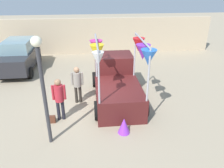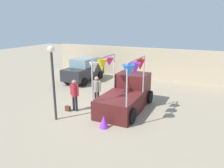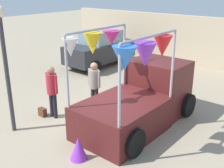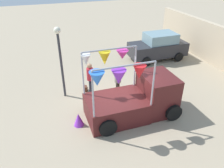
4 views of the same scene
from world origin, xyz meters
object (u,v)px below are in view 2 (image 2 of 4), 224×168
Objects in this scene: vendor_truck at (127,93)px; parked_car at (84,70)px; person_customer at (74,92)px; street_lamp at (53,72)px; folded_kite_bundle_violet at (104,122)px; person_vendor at (97,88)px; handbag at (68,108)px.

vendor_truck reaches higher than parked_car.
street_lamp reaches higher than person_customer.
person_customer is 2.91× the size of folded_kite_bundle_violet.
person_vendor is (3.64, -4.36, 0.08)m from parked_car.
handbag is (-0.98, -1.49, -0.89)m from person_vendor.
person_customer reaches higher than folded_kite_bundle_violet.
folded_kite_bundle_violet is (5.35, -6.77, -0.64)m from parked_car.
person_vendor is at bearing 56.64° from handbag.
person_customer is 1.03× the size of person_vendor.
handbag is (-2.73, -1.77, -0.76)m from vendor_truck.
person_vendor is (0.63, 1.29, -0.03)m from person_customer.
handbag is at bearing -150.26° from person_customer.
street_lamp is (2.78, -6.99, 1.46)m from parked_car.
person_customer reaches higher than handbag.
street_lamp reaches higher than folded_kite_bundle_violet.
person_customer is (-2.38, -1.57, 0.16)m from vendor_truck.
parked_car is 2.29× the size of person_customer.
vendor_truck is 14.80× the size of handbag.
person_customer is at bearing 80.51° from street_lamp.
handbag is 2.54m from street_lamp.
folded_kite_bundle_violet is (1.71, -2.41, -0.73)m from person_vendor.
person_customer is at bearing -146.65° from vendor_truck.
vendor_truck reaches higher than person_customer.
vendor_truck is at bearing 8.92° from person_vendor.
vendor_truck reaches higher than person_vendor.
handbag is at bearing -123.36° from person_vendor.
handbag is 0.47× the size of folded_kite_bundle_violet.
person_vendor is 3.04m from folded_kite_bundle_violet.
parked_car is at bearing 111.71° from street_lamp.
vendor_truck is 6.76m from parked_car.
parked_car reaches higher than folded_kite_bundle_violet.
folded_kite_bundle_violet is (2.69, -0.92, 0.16)m from handbag.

